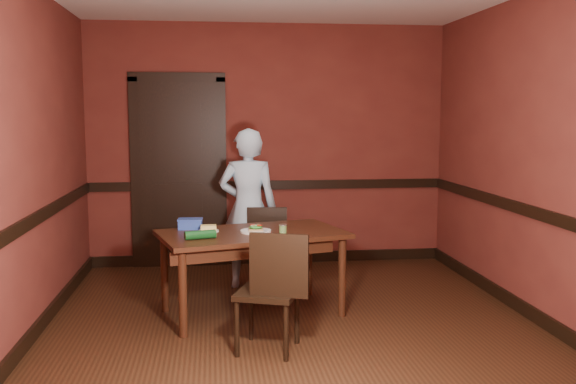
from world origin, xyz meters
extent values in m
cube|color=black|center=(0.00, 0.00, 0.00)|extent=(4.00, 4.50, 0.01)
cube|color=maroon|center=(0.00, 2.25, 1.35)|extent=(4.00, 0.02, 2.70)
cube|color=maroon|center=(0.00, -2.25, 1.35)|extent=(4.00, 0.02, 2.70)
cube|color=maroon|center=(-2.00, 0.00, 1.35)|extent=(0.02, 4.50, 2.70)
cube|color=maroon|center=(2.00, 0.00, 1.35)|extent=(0.02, 4.50, 2.70)
cube|color=black|center=(0.00, 2.23, 0.90)|extent=(4.00, 0.03, 0.10)
cube|color=black|center=(-1.99, 0.00, 0.90)|extent=(0.03, 4.50, 0.10)
cube|color=black|center=(1.99, 0.00, 0.90)|extent=(0.03, 4.50, 0.10)
cube|color=black|center=(0.00, 2.23, 0.06)|extent=(4.00, 0.03, 0.12)
cube|color=black|center=(-1.99, 0.00, 0.06)|extent=(0.03, 4.50, 0.12)
cube|color=black|center=(1.99, 0.00, 0.06)|extent=(0.03, 4.50, 0.12)
cube|color=black|center=(-1.00, 2.21, 1.02)|extent=(0.85, 0.04, 2.05)
cube|color=black|center=(-1.48, 2.23, 1.02)|extent=(0.10, 0.06, 2.15)
cube|color=black|center=(-0.52, 2.23, 1.02)|extent=(0.10, 0.06, 2.15)
cube|color=black|center=(-1.00, 2.23, 2.10)|extent=(1.05, 0.06, 0.10)
cube|color=black|center=(-0.30, 0.38, 0.36)|extent=(1.69, 1.23, 0.71)
imported|color=#A9CEE2|center=(-0.29, 1.25, 0.78)|extent=(0.61, 0.44, 1.56)
cylinder|color=white|center=(-0.27, 0.35, 0.72)|extent=(0.26, 0.26, 0.01)
cube|color=#A07E4D|center=(-0.27, 0.35, 0.73)|extent=(0.12, 0.11, 0.02)
ellipsoid|color=green|center=(-0.27, 0.35, 0.76)|extent=(0.11, 0.10, 0.02)
cylinder|color=#B9220A|center=(-0.30, 0.37, 0.77)|extent=(0.04, 0.04, 0.01)
cylinder|color=#B9220A|center=(-0.24, 0.34, 0.77)|extent=(0.04, 0.04, 0.01)
cylinder|color=#80B569|center=(-0.30, 0.33, 0.77)|extent=(0.03, 0.03, 0.01)
cylinder|color=#80B569|center=(-0.25, 0.38, 0.77)|extent=(0.03, 0.03, 0.01)
cylinder|color=#80B569|center=(-0.27, 0.35, 0.77)|extent=(0.03, 0.03, 0.01)
cylinder|color=#668E46|center=(-0.05, 0.28, 0.75)|extent=(0.06, 0.06, 0.07)
cylinder|color=#AFB0A0|center=(-0.05, 0.28, 0.78)|extent=(0.07, 0.07, 0.01)
cylinder|color=white|center=(-0.67, 0.43, 0.72)|extent=(0.17, 0.17, 0.01)
cube|color=#EDDA71|center=(-0.67, 0.43, 0.74)|extent=(0.13, 0.09, 0.04)
cube|color=#2F4FB3|center=(-0.83, 0.58, 0.75)|extent=(0.21, 0.14, 0.08)
cube|color=#2F4FB3|center=(-0.83, 0.58, 0.80)|extent=(0.22, 0.15, 0.01)
cylinder|color=#104318|center=(-0.73, 0.11, 0.75)|extent=(0.26, 0.13, 0.07)
camera|label=1|loc=(-0.63, -4.95, 1.71)|focal=40.00mm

